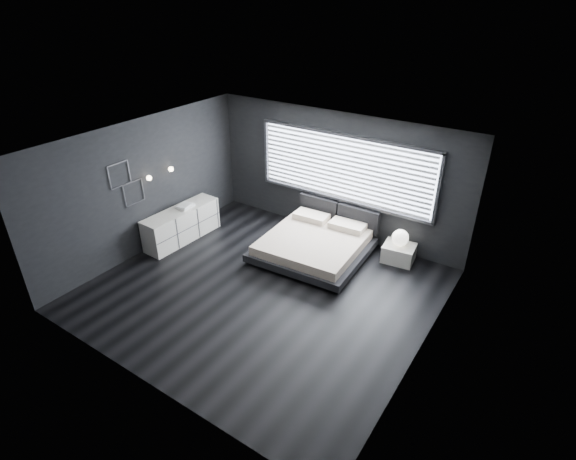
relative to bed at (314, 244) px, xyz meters
The scene contains 12 objects.
room 1.96m from the bed, 95.70° to the right, with size 6.04×6.00×2.80m.
window 1.75m from the bed, 87.86° to the left, with size 4.14×0.09×1.52m.
headboard 1.09m from the bed, 89.87° to the left, with size 1.96×0.16×0.52m.
sconce_near 3.66m from the bed, 153.14° to the right, with size 0.18×0.11×0.11m.
sconce_far 3.45m from the bed, 162.81° to the right, with size 0.18×0.11×0.11m.
wall_art_upper 4.11m from the bed, 145.66° to the right, with size 0.01×0.48×0.48m.
wall_art_lower 3.83m from the bed, 148.90° to the right, with size 0.01×0.48×0.48m.
bed is the anchor object (origin of this frame).
nightstand 1.77m from the bed, 26.64° to the left, with size 0.63×0.52×0.37m, color silver.
orb_lamp 1.78m from the bed, 27.26° to the left, with size 0.34×0.34×0.34m, color white.
dresser 2.99m from the bed, 159.68° to the right, with size 0.60×1.87×0.74m.
book_stack 2.98m from the bed, 162.14° to the right, with size 0.31×0.39×0.08m.
Camera 1 is at (4.22, -5.48, 5.09)m, focal length 28.00 mm.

